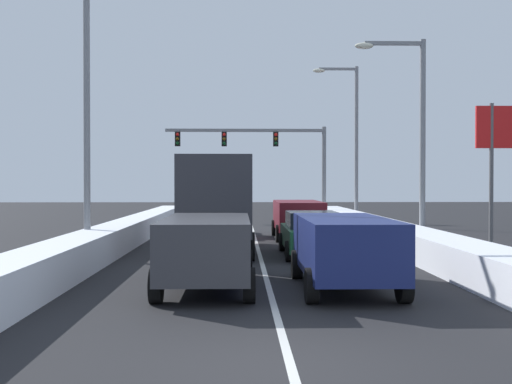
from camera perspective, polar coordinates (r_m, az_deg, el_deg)
The scene contains 14 objects.
ground_plane at distance 21.95m, azimuth 0.32°, elevation -5.67°, with size 120.00×120.00×0.00m, color black.
lane_stripe_between_right_lane_and_center_lane at distance 25.25m, azimuth 0.08°, elevation -4.81°, with size 0.14×36.50×0.01m, color silver.
snow_bank_right_shoulder at distance 25.90m, azimuth 11.91°, elevation -3.70°, with size 1.52×36.50×0.89m, color white.
snow_bank_left_shoulder at distance 25.61m, azimuth -11.88°, elevation -3.71°, with size 1.31×36.50×0.93m, color white.
suv_navy_right_lane_nearest at distance 14.87m, azimuth 7.97°, elevation -4.84°, with size 2.16×4.90×1.67m.
sedan_green_right_lane_second at distance 21.58m, azimuth 5.03°, elevation -3.74°, with size 2.00×4.50×1.51m.
suv_maroon_right_lane_third at distance 28.15m, azimuth 3.80°, elevation -2.16°, with size 2.16×4.90×1.67m.
suv_charcoal_center_lane_nearest at distance 14.78m, azimuth -4.45°, elevation -4.87°, with size 2.16×4.90×1.67m.
box_truck_center_lane_second at distance 22.49m, azimuth -3.50°, elevation -0.66°, with size 2.53×7.20×3.36m.
sedan_white_center_lane_third at distance 29.97m, azimuth -3.31°, elevation -2.47°, with size 2.00×4.50×1.51m.
traffic_light_gantry at distance 41.79m, azimuth 1.08°, elevation 3.90°, with size 10.60×0.47×6.20m.
street_lamp_right_near at distance 24.43m, azimuth 13.93°, elevation 6.04°, with size 2.66×0.36×7.83m.
street_lamp_right_mid at distance 37.42m, azimuth 8.54°, elevation 5.38°, with size 2.66×0.36×9.27m.
street_lamp_left_mid at distance 21.94m, azimuth -14.17°, elevation 8.72°, with size 2.66×0.36×9.34m.
Camera 1 is at (-0.69, -8.52, 2.48)m, focal length 44.40 mm.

